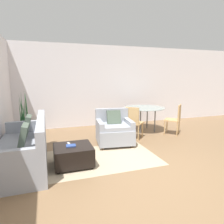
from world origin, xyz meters
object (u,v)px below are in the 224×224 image
(potted_plant, at_px, (25,129))
(couch, at_px, (25,150))
(dining_chair_near_left, at_px, (133,121))
(tv_remote_primary, at_px, (69,143))
(ottoman, at_px, (73,155))
(book_stack, at_px, (71,146))
(dining_table, at_px, (144,110))
(armchair, at_px, (114,130))
(dining_chair_near_right, at_px, (175,117))

(potted_plant, bearing_deg, couch, -85.59)
(dining_chair_near_left, bearing_deg, tv_remote_primary, -151.71)
(potted_plant, bearing_deg, ottoman, -62.17)
(couch, xyz_separation_m, ottoman, (0.88, -0.30, -0.09))
(book_stack, xyz_separation_m, dining_table, (2.52, 1.84, 0.28))
(ottoman, relative_size, dining_chair_near_left, 0.80)
(book_stack, bearing_deg, dining_chair_near_left, 32.18)
(dining_table, bearing_deg, ottoman, -143.42)
(armchair, xyz_separation_m, ottoman, (-1.17, -0.94, -0.14))
(dining_chair_near_right, bearing_deg, armchair, -173.77)
(tv_remote_primary, height_order, potted_plant, potted_plant)
(tv_remote_primary, distance_m, dining_table, 3.06)
(ottoman, relative_size, book_stack, 3.77)
(dining_chair_near_right, bearing_deg, potted_plant, 169.86)
(book_stack, relative_size, tv_remote_primary, 1.23)
(couch, relative_size, dining_chair_near_right, 2.32)
(book_stack, bearing_deg, dining_table, 36.10)
(armchair, relative_size, book_stack, 5.04)
(tv_remote_primary, bearing_deg, book_stack, -81.68)
(tv_remote_primary, bearing_deg, armchair, 32.54)
(dining_chair_near_left, distance_m, dining_chair_near_right, 1.36)
(ottoman, height_order, potted_plant, potted_plant)
(tv_remote_primary, distance_m, dining_chair_near_left, 2.12)
(tv_remote_primary, relative_size, dining_chair_near_right, 0.17)
(tv_remote_primary, xyz_separation_m, dining_chair_near_left, (1.86, 1.00, 0.12))
(couch, bearing_deg, dining_table, 24.64)
(book_stack, relative_size, potted_plant, 0.14)
(book_stack, distance_m, dining_chair_near_right, 3.40)
(dining_chair_near_right, bearing_deg, ottoman, -159.82)
(couch, xyz_separation_m, book_stack, (0.85, -0.29, 0.09))
(potted_plant, relative_size, dining_table, 1.07)
(dining_table, bearing_deg, armchair, -145.62)
(couch, distance_m, book_stack, 0.90)
(couch, relative_size, book_stack, 10.92)
(ottoman, bearing_deg, armchair, 38.91)
(armchair, bearing_deg, dining_table, 34.38)
(armchair, height_order, dining_chair_near_left, dining_chair_near_left)
(book_stack, bearing_deg, couch, 160.87)
(dining_table, bearing_deg, dining_chair_near_left, -135.00)
(dining_chair_near_left, height_order, dining_chair_near_right, same)
(ottoman, distance_m, book_stack, 0.19)
(dining_table, height_order, dining_chair_near_right, dining_chair_near_right)
(couch, bearing_deg, book_stack, -19.13)
(couch, height_order, armchair, couch)
(armchair, bearing_deg, book_stack, -142.10)
(tv_remote_primary, relative_size, dining_table, 0.12)
(couch, bearing_deg, potted_plant, 94.41)
(couch, relative_size, dining_table, 1.63)
(armchair, height_order, dining_table, armchair)
(dining_chair_near_left, bearing_deg, dining_table, 45.00)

